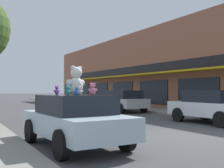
{
  "coord_description": "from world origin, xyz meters",
  "views": [
    {
      "loc": [
        -6.71,
        -7.01,
        1.55
      ],
      "look_at": [
        -1.6,
        2.16,
        1.79
      ],
      "focal_mm": 45.0,
      "sensor_mm": 36.0,
      "label": 1
    }
  ],
  "objects_px": {
    "teddy_bear_teal": "(68,90)",
    "parked_car_far_center": "(212,106)",
    "plush_art_car": "(75,119)",
    "parked_car_far_right": "(123,100)",
    "teddy_bear_purple": "(57,90)",
    "teddy_bear_pink": "(93,89)",
    "teddy_bear_cream": "(80,91)",
    "teddy_bear_giant": "(76,81)",
    "teddy_bear_blue": "(77,91)"
  },
  "relations": [
    {
      "from": "teddy_bear_teal",
      "to": "parked_car_far_center",
      "type": "xyz_separation_m",
      "value": [
        7.96,
        2.23,
        -0.72
      ]
    },
    {
      "from": "plush_art_car",
      "to": "parked_car_far_right",
      "type": "xyz_separation_m",
      "value": [
        7.65,
        9.98,
        0.08
      ]
    },
    {
      "from": "teddy_bear_purple",
      "to": "teddy_bear_pink",
      "type": "bearing_deg",
      "value": 106.46
    },
    {
      "from": "parked_car_far_center",
      "to": "parked_car_far_right",
      "type": "xyz_separation_m",
      "value": [
        0.0,
        8.03,
        0.02
      ]
    },
    {
      "from": "teddy_bear_cream",
      "to": "plush_art_car",
      "type": "bearing_deg",
      "value": -71.79
    },
    {
      "from": "teddy_bear_teal",
      "to": "teddy_bear_pink",
      "type": "bearing_deg",
      "value": 121.33
    },
    {
      "from": "teddy_bear_teal",
      "to": "parked_car_far_right",
      "type": "xyz_separation_m",
      "value": [
        7.96,
        10.26,
        -0.7
      ]
    },
    {
      "from": "teddy_bear_giant",
      "to": "teddy_bear_pink",
      "type": "height_order",
      "value": "teddy_bear_giant"
    },
    {
      "from": "parked_car_far_center",
      "to": "teddy_bear_pink",
      "type": "bearing_deg",
      "value": -160.31
    },
    {
      "from": "teddy_bear_purple",
      "to": "parked_car_far_center",
      "type": "height_order",
      "value": "teddy_bear_purple"
    },
    {
      "from": "teddy_bear_pink",
      "to": "parked_car_far_right",
      "type": "height_order",
      "value": "teddy_bear_pink"
    },
    {
      "from": "teddy_bear_cream",
      "to": "teddy_bear_teal",
      "type": "height_order",
      "value": "teddy_bear_teal"
    },
    {
      "from": "teddy_bear_cream",
      "to": "parked_car_far_right",
      "type": "height_order",
      "value": "teddy_bear_cream"
    },
    {
      "from": "teddy_bear_pink",
      "to": "parked_car_far_center",
      "type": "xyz_separation_m",
      "value": [
        7.44,
        2.66,
        -0.75
      ]
    },
    {
      "from": "teddy_bear_giant",
      "to": "teddy_bear_cream",
      "type": "xyz_separation_m",
      "value": [
        -0.14,
        -0.62,
        -0.28
      ]
    },
    {
      "from": "teddy_bear_blue",
      "to": "teddy_bear_cream",
      "type": "relative_size",
      "value": 0.91
    },
    {
      "from": "teddy_bear_blue",
      "to": "parked_car_far_right",
      "type": "bearing_deg",
      "value": -142.99
    },
    {
      "from": "plush_art_car",
      "to": "teddy_bear_cream",
      "type": "distance_m",
      "value": 0.98
    },
    {
      "from": "plush_art_car",
      "to": "teddy_bear_cream",
      "type": "xyz_separation_m",
      "value": [
        -0.09,
        -0.59,
        0.77
      ]
    },
    {
      "from": "teddy_bear_purple",
      "to": "parked_car_far_center",
      "type": "xyz_separation_m",
      "value": [
        7.91,
        1.17,
        -0.72
      ]
    },
    {
      "from": "plush_art_car",
      "to": "teddy_bear_pink",
      "type": "relative_size",
      "value": 12.47
    },
    {
      "from": "teddy_bear_pink",
      "to": "parked_car_far_right",
      "type": "distance_m",
      "value": 13.05
    },
    {
      "from": "parked_car_far_center",
      "to": "parked_car_far_right",
      "type": "height_order",
      "value": "parked_car_far_center"
    },
    {
      "from": "teddy_bear_purple",
      "to": "teddy_bear_pink",
      "type": "distance_m",
      "value": 1.56
    },
    {
      "from": "teddy_bear_giant",
      "to": "teddy_bear_blue",
      "type": "xyz_separation_m",
      "value": [
        -0.27,
        -0.71,
        -0.29
      ]
    },
    {
      "from": "teddy_bear_blue",
      "to": "parked_car_far_center",
      "type": "height_order",
      "value": "teddy_bear_blue"
    },
    {
      "from": "teddy_bear_teal",
      "to": "teddy_bear_cream",
      "type": "bearing_deg",
      "value": 105.37
    },
    {
      "from": "teddy_bear_blue",
      "to": "parked_car_far_right",
      "type": "relative_size",
      "value": 0.05
    },
    {
      "from": "teddy_bear_pink",
      "to": "teddy_bear_giant",
      "type": "bearing_deg",
      "value": -47.72
    },
    {
      "from": "teddy_bear_teal",
      "to": "parked_car_far_center",
      "type": "bearing_deg",
      "value": 176.78
    },
    {
      "from": "teddy_bear_cream",
      "to": "teddy_bear_teal",
      "type": "xyz_separation_m",
      "value": [
        -0.22,
        0.32,
        0.01
      ]
    },
    {
      "from": "plush_art_car",
      "to": "teddy_bear_blue",
      "type": "distance_m",
      "value": 1.05
    },
    {
      "from": "teddy_bear_purple",
      "to": "teddy_bear_cream",
      "type": "relative_size",
      "value": 1.12
    },
    {
      "from": "teddy_bear_purple",
      "to": "teddy_bear_teal",
      "type": "height_order",
      "value": "teddy_bear_purple"
    },
    {
      "from": "teddy_bear_cream",
      "to": "teddy_bear_teal",
      "type": "bearing_deg",
      "value": -28.8
    },
    {
      "from": "plush_art_car",
      "to": "parked_car_far_right",
      "type": "height_order",
      "value": "parked_car_far_right"
    },
    {
      "from": "teddy_bear_teal",
      "to": "teddy_bear_blue",
      "type": "bearing_deg",
      "value": 83.3
    },
    {
      "from": "plush_art_car",
      "to": "teddy_bear_cream",
      "type": "bearing_deg",
      "value": -101.05
    },
    {
      "from": "teddy_bear_giant",
      "to": "teddy_bear_teal",
      "type": "height_order",
      "value": "teddy_bear_giant"
    },
    {
      "from": "teddy_bear_giant",
      "to": "teddy_bear_pink",
      "type": "xyz_separation_m",
      "value": [
        0.16,
        -0.73,
        -0.23
      ]
    },
    {
      "from": "plush_art_car",
      "to": "teddy_bear_purple",
      "type": "bearing_deg",
      "value": 106.28
    },
    {
      "from": "parked_car_far_center",
      "to": "plush_art_car",
      "type": "bearing_deg",
      "value": -165.71
    },
    {
      "from": "teddy_bear_giant",
      "to": "teddy_bear_teal",
      "type": "bearing_deg",
      "value": 26.37
    },
    {
      "from": "plush_art_car",
      "to": "teddy_bear_purple",
      "type": "height_order",
      "value": "teddy_bear_purple"
    },
    {
      "from": "teddy_bear_blue",
      "to": "parked_car_far_right",
      "type": "distance_m",
      "value": 13.28
    },
    {
      "from": "teddy_bear_blue",
      "to": "teddy_bear_pink",
      "type": "distance_m",
      "value": 0.44
    },
    {
      "from": "teddy_bear_giant",
      "to": "teddy_bear_pink",
      "type": "distance_m",
      "value": 0.79
    },
    {
      "from": "teddy_bear_purple",
      "to": "teddy_bear_teal",
      "type": "relative_size",
      "value": 1.02
    },
    {
      "from": "teddy_bear_giant",
      "to": "parked_car_far_center",
      "type": "distance_m",
      "value": 7.9
    },
    {
      "from": "teddy_bear_blue",
      "to": "parked_car_far_right",
      "type": "xyz_separation_m",
      "value": [
        7.87,
        10.67,
        -0.68
      ]
    }
  ]
}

